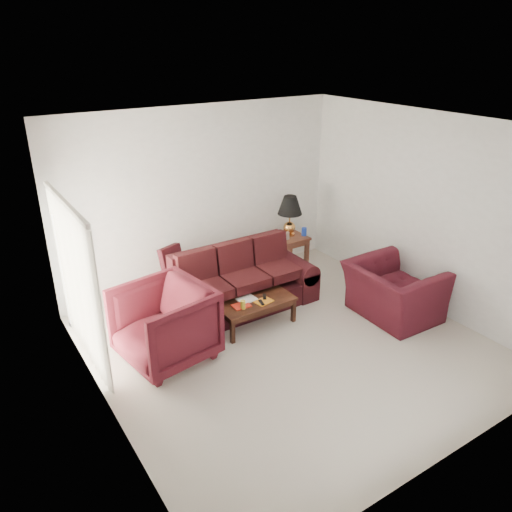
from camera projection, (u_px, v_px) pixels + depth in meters
The scene contains 19 objects.
floor at pixel (289, 345), 6.96m from camera, with size 5.00×5.00×0.00m, color beige.
blinds at pixel (77, 284), 6.31m from camera, with size 0.10×2.00×2.16m, color silver.
sofa at pixel (242, 280), 7.73m from camera, with size 2.37×1.02×0.97m, color black, non-canonical shape.
throw_pillow at pixel (171, 258), 7.89m from camera, with size 0.40×0.11×0.40m, color black.
end_table at pixel (288, 253), 9.09m from camera, with size 0.60×0.60×0.66m, color #5A2A1F, non-canonical shape.
table_lamp at pixel (290, 216), 8.86m from camera, with size 0.44×0.44×0.73m, color gold, non-canonical shape.
clock at pixel (285, 236), 8.76m from camera, with size 0.14×0.05×0.14m, color silver.
blue_canister at pixel (304, 232), 8.96m from camera, with size 0.09×0.09×0.15m, color #1A38A9.
picture_frame at pixel (274, 230), 9.01m from camera, with size 0.13×0.02×0.16m, color silver.
floor_lamp at pixel (70, 270), 7.14m from camera, with size 0.29×0.29×1.77m, color silver, non-canonical shape.
armchair_left at pixel (164, 324), 6.49m from camera, with size 1.10×1.14×1.03m, color #471018.
armchair_right at pixel (393, 291), 7.54m from camera, with size 1.28×1.11×0.83m, color #3A0D16.
coffee_table at pixel (255, 312), 7.39m from camera, with size 1.16×0.58×0.41m, color black, non-canonical shape.
magazine_red at pixel (241, 306), 7.15m from camera, with size 0.25×0.19×0.01m, color red.
magazine_white at pixel (247, 299), 7.32m from camera, with size 0.28×0.21×0.02m, color white.
magazine_orange at pixel (264, 301), 7.26m from camera, with size 0.25×0.19×0.01m, color orange.
remote_a at pixel (261, 302), 7.19m from camera, with size 0.04×0.15×0.02m, color black.
remote_b at pixel (265, 296), 7.36m from camera, with size 0.05×0.16×0.02m, color black.
yellow_glass at pixel (243, 305), 7.06m from camera, with size 0.07×0.07×0.13m, color gold.
Camera 1 is at (-3.58, -4.66, 3.96)m, focal length 35.00 mm.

